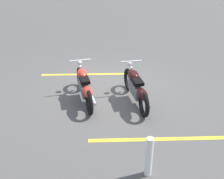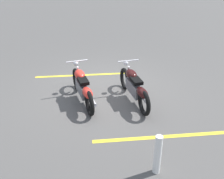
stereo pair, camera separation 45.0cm
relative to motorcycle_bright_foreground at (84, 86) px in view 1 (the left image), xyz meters
name	(u,v)px [view 1 (the left image)]	position (x,y,z in m)	size (l,w,h in m)	color
ground_plane	(107,89)	(-0.63, 0.70, -0.46)	(60.00, 60.00, 0.00)	#514F4C
motorcycle_bright_foreground	(84,86)	(0.00, 0.00, 0.00)	(2.22, 0.68, 1.04)	black
motorcycle_dark_foreground	(136,87)	(0.26, 1.41, 0.00)	(2.23, 0.62, 1.04)	black
bollard_post	(149,157)	(2.98, 1.10, -0.05)	(0.14, 0.14, 0.83)	white
parking_stripe_near	(88,74)	(-1.85, 0.13, -0.46)	(3.20, 0.12, 0.01)	yellow
parking_stripe_mid	(159,139)	(1.98, 1.61, -0.46)	(3.20, 0.12, 0.01)	yellow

